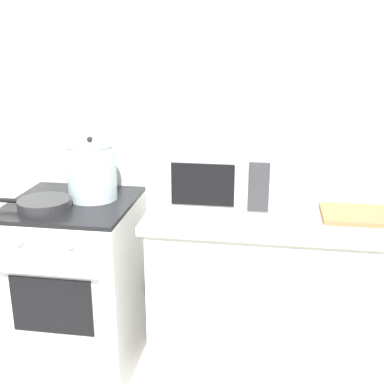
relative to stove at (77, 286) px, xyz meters
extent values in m
cube|color=silver|center=(0.65, 0.37, 0.79)|extent=(4.40, 0.10, 2.50)
cube|color=white|center=(1.25, 0.02, -0.02)|extent=(1.64, 0.56, 0.88)
cube|color=#ADA393|center=(1.25, 0.02, 0.44)|extent=(1.70, 0.60, 0.04)
cube|color=white|center=(0.00, 0.00, -0.01)|extent=(0.60, 0.60, 0.90)
cube|color=black|center=(0.00, 0.00, 0.45)|extent=(0.60, 0.60, 0.02)
cube|color=black|center=(0.00, -0.30, 0.06)|extent=(0.39, 0.01, 0.28)
cylinder|color=silver|center=(0.00, -0.33, 0.24)|extent=(0.48, 0.02, 0.02)
cylinder|color=silver|center=(-0.12, -0.31, 0.38)|extent=(0.04, 0.02, 0.04)
cylinder|color=silver|center=(0.12, -0.31, 0.38)|extent=(0.04, 0.02, 0.04)
cylinder|color=silver|center=(0.09, 0.07, 0.60)|extent=(0.24, 0.24, 0.27)
cylinder|color=silver|center=(0.09, 0.07, 0.74)|extent=(0.25, 0.25, 0.01)
sphere|color=black|center=(0.09, 0.07, 0.76)|extent=(0.03, 0.03, 0.03)
cylinder|color=silver|center=(-0.05, 0.07, 0.69)|extent=(0.05, 0.01, 0.01)
cylinder|color=silver|center=(0.23, 0.07, 0.69)|extent=(0.05, 0.01, 0.01)
cylinder|color=#28282B|center=(-0.08, -0.12, 0.48)|extent=(0.25, 0.25, 0.05)
cylinder|color=black|center=(-0.30, -0.12, 0.49)|extent=(0.20, 0.02, 0.02)
cube|color=silver|center=(0.72, 0.08, 0.61)|extent=(0.50, 0.36, 0.30)
cube|color=black|center=(0.66, -0.10, 0.61)|extent=(0.28, 0.01, 0.19)
cube|color=#38383D|center=(0.91, -0.10, 0.61)|extent=(0.09, 0.01, 0.22)
cube|color=#997047|center=(1.37, 0.00, 0.47)|extent=(0.36, 0.26, 0.02)
camera|label=1|loc=(0.94, -2.17, 1.24)|focal=46.34mm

